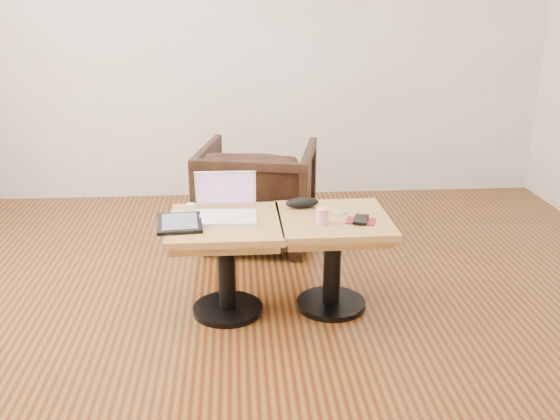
{
  "coord_description": "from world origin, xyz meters",
  "views": [
    {
      "loc": [
        -0.19,
        -2.63,
        1.58
      ],
      "look_at": [
        0.02,
        0.26,
        0.55
      ],
      "focal_mm": 40.0,
      "sensor_mm": 36.0,
      "label": 1
    }
  ],
  "objects": [
    {
      "name": "tablet",
      "position": [
        -0.47,
        0.22,
        0.51
      ],
      "size": [
        0.24,
        0.29,
        0.02
      ],
      "rotation": [
        0.0,
        0.0,
        0.09
      ],
      "color": "black",
      "rests_on": "side_table_left"
    },
    {
      "name": "charging_adapter",
      "position": [
        -0.43,
        0.47,
        0.52
      ],
      "size": [
        0.05,
        0.05,
        0.02
      ],
      "primitive_type": "cube",
      "rotation": [
        0.0,
        0.0,
        -0.12
      ],
      "color": "white",
      "rests_on": "side_table_left"
    },
    {
      "name": "side_table_left",
      "position": [
        -0.25,
        0.26,
        0.38
      ],
      "size": [
        0.55,
        0.55,
        0.5
      ],
      "rotation": [
        0.0,
        0.0,
        0.0
      ],
      "color": "black",
      "rests_on": "ground"
    },
    {
      "name": "phone_on_sleeve",
      "position": [
        0.42,
        0.21,
        0.51
      ],
      "size": [
        0.17,
        0.14,
        0.02
      ],
      "rotation": [
        0.0,
        0.0,
        -0.31
      ],
      "color": "maroon",
      "rests_on": "side_table_right"
    },
    {
      "name": "laptop",
      "position": [
        -0.25,
        0.33,
        0.55
      ],
      "size": [
        0.32,
        0.28,
        0.22
      ],
      "rotation": [
        0.0,
        0.0,
        -0.03
      ],
      "color": "white",
      "rests_on": "side_table_left"
    },
    {
      "name": "glasses_case",
      "position": [
        0.15,
        0.43,
        0.53
      ],
      "size": [
        0.19,
        0.1,
        0.06
      ],
      "primitive_type": "ellipsoid",
      "rotation": [
        0.0,
        0.0,
        0.15
      ],
      "color": "black",
      "rests_on": "side_table_right"
    },
    {
      "name": "earbuds_tangle",
      "position": [
        0.34,
        0.34,
        0.51
      ],
      "size": [
        0.08,
        0.06,
        0.01
      ],
      "color": "white",
      "rests_on": "side_table_right"
    },
    {
      "name": "room_shell",
      "position": [
        0.0,
        0.0,
        1.35
      ],
      "size": [
        4.52,
        4.52,
        2.71
      ],
      "color": "#471D0B",
      "rests_on": "ground"
    },
    {
      "name": "striped_cup",
      "position": [
        0.22,
        0.19,
        0.54
      ],
      "size": [
        0.08,
        0.08,
        0.08
      ],
      "primitive_type": "cylinder",
      "rotation": [
        0.0,
        0.0,
        -0.27
      ],
      "color": "#E54A66",
      "rests_on": "side_table_right"
    },
    {
      "name": "armchair",
      "position": [
        -0.05,
        1.22,
        0.33
      ],
      "size": [
        0.84,
        0.86,
        0.66
      ],
      "primitive_type": "imported",
      "rotation": [
        0.0,
        0.0,
        2.94
      ],
      "color": "black",
      "rests_on": "ground"
    },
    {
      "name": "side_table_right",
      "position": [
        0.3,
        0.28,
        0.38
      ],
      "size": [
        0.56,
        0.56,
        0.5
      ],
      "rotation": [
        0.0,
        0.0,
        0.01
      ],
      "color": "black",
      "rests_on": "ground"
    }
  ]
}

